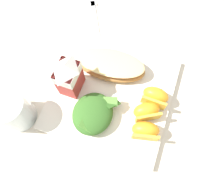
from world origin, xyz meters
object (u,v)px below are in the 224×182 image
(orange_wedge_front, at_px, (146,131))
(orange_wedge_middle, at_px, (147,111))
(orange_wedge_rear, at_px, (155,96))
(drinking_clear_cup, at_px, (13,111))
(green_salad_pile, at_px, (93,113))
(metal_fork, at_px, (95,17))
(white_plate, at_px, (112,94))
(cheesy_pizza_bread, at_px, (111,65))
(milk_carton, at_px, (68,76))

(orange_wedge_front, distance_m, orange_wedge_middle, 0.04)
(orange_wedge_rear, height_order, drinking_clear_cup, drinking_clear_cup)
(drinking_clear_cup, bearing_deg, green_salad_pile, -71.86)
(orange_wedge_rear, relative_size, metal_fork, 0.35)
(white_plate, distance_m, orange_wedge_middle, 0.10)
(metal_fork, bearing_deg, cheesy_pizza_bread, -145.55)
(orange_wedge_front, bearing_deg, orange_wedge_rear, 0.55)
(milk_carton, relative_size, orange_wedge_front, 1.65)
(milk_carton, relative_size, orange_wedge_rear, 1.81)
(drinking_clear_cup, bearing_deg, cheesy_pizza_bread, -41.87)
(drinking_clear_cup, bearing_deg, orange_wedge_rear, -63.79)
(cheesy_pizza_bread, xyz_separation_m, orange_wedge_middle, (-0.08, -0.11, 0.00))
(green_salad_pile, distance_m, orange_wedge_front, 0.12)
(cheesy_pizza_bread, distance_m, orange_wedge_middle, 0.14)
(white_plate, xyz_separation_m, drinking_clear_cup, (-0.12, 0.19, 0.04))
(white_plate, bearing_deg, metal_fork, 31.02)
(milk_carton, bearing_deg, white_plate, -80.12)
(white_plate, bearing_deg, milk_carton, 99.88)
(green_salad_pile, relative_size, orange_wedge_rear, 1.68)
(orange_wedge_middle, bearing_deg, milk_carton, 87.59)
(cheesy_pizza_bread, xyz_separation_m, milk_carton, (-0.08, 0.07, 0.04))
(orange_wedge_front, relative_size, orange_wedge_rear, 1.09)
(orange_wedge_front, distance_m, drinking_clear_cup, 0.29)
(cheesy_pizza_bread, xyz_separation_m, orange_wedge_rear, (-0.04, -0.12, 0.00))
(cheesy_pizza_bread, height_order, metal_fork, cheesy_pizza_bread)
(white_plate, height_order, cheesy_pizza_bread, cheesy_pizza_bread)
(cheesy_pizza_bread, height_order, milk_carton, milk_carton)
(orange_wedge_middle, xyz_separation_m, orange_wedge_rear, (0.04, -0.01, 0.00))
(green_salad_pile, relative_size, metal_fork, 0.58)
(orange_wedge_rear, bearing_deg, drinking_clear_cup, 116.21)
(orange_wedge_rear, bearing_deg, cheesy_pizza_bread, 71.33)
(milk_carton, height_order, orange_wedge_middle, milk_carton)
(white_plate, bearing_deg, orange_wedge_rear, -79.76)
(green_salad_pile, distance_m, orange_wedge_middle, 0.12)
(drinking_clear_cup, bearing_deg, white_plate, -56.64)
(orange_wedge_front, bearing_deg, milk_carton, 75.57)
(milk_carton, relative_size, metal_fork, 0.63)
(orange_wedge_front, distance_m, metal_fork, 0.36)
(cheesy_pizza_bread, bearing_deg, orange_wedge_rear, -108.67)
(milk_carton, relative_size, drinking_clear_cup, 1.23)
(white_plate, distance_m, orange_wedge_rear, 0.11)
(cheesy_pizza_bread, bearing_deg, drinking_clear_cup, 138.13)
(metal_fork, height_order, drinking_clear_cup, drinking_clear_cup)
(white_plate, height_order, metal_fork, white_plate)
(orange_wedge_front, bearing_deg, drinking_clear_cup, 101.05)
(green_salad_pile, bearing_deg, cheesy_pizza_bread, 0.91)
(white_plate, relative_size, orange_wedge_middle, 4.00)
(milk_carton, bearing_deg, orange_wedge_rear, -79.94)
(cheesy_pizza_bread, bearing_deg, metal_fork, 34.45)
(orange_wedge_middle, bearing_deg, white_plate, 74.97)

